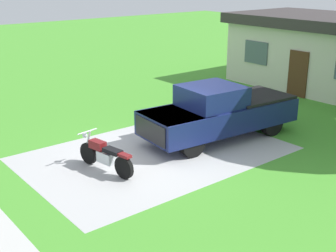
% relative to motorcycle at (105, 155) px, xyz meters
% --- Properties ---
extents(ground_plane, '(80.00, 80.00, 0.00)m').
position_rel_motorcycle_xyz_m(ground_plane, '(-0.11, 1.93, -0.47)').
color(ground_plane, '#48982E').
extents(driveway_pad, '(5.38, 8.09, 0.01)m').
position_rel_motorcycle_xyz_m(driveway_pad, '(-0.11, 1.93, -0.47)').
color(driveway_pad, '#B0B0B0').
rests_on(driveway_pad, ground).
extents(motorcycle, '(2.20, 0.74, 1.09)m').
position_rel_motorcycle_xyz_m(motorcycle, '(0.00, 0.00, 0.00)').
color(motorcycle, black).
rests_on(motorcycle, ground).
extents(pickup_truck, '(2.48, 5.77, 1.90)m').
position_rel_motorcycle_xyz_m(pickup_truck, '(0.13, 4.56, 0.48)').
color(pickup_truck, black).
rests_on(pickup_truck, ground).
extents(neighbor_house, '(9.60, 5.60, 3.50)m').
position_rel_motorcycle_xyz_m(neighbor_house, '(-1.55, 13.74, 1.32)').
color(neighbor_house, beige).
rests_on(neighbor_house, ground).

